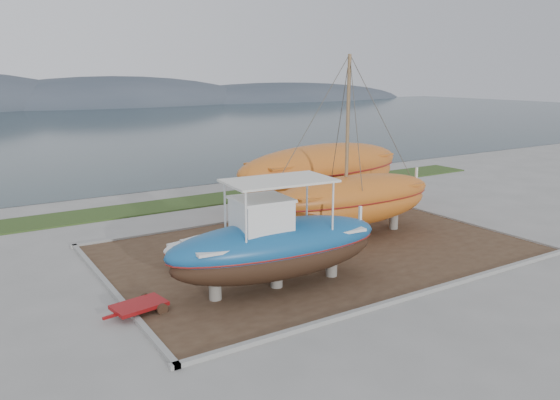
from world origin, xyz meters
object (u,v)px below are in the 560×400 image
white_dinghy (206,249)px  orange_sailboat (355,149)px  orange_bare_hull (322,179)px  red_trailer (139,309)px  blue_caique (276,234)px

white_dinghy → orange_sailboat: bearing=-10.5°
white_dinghy → orange_bare_hull: (9.18, 4.36, 1.28)m
orange_bare_hull → red_trailer: bearing=-155.9°
orange_bare_hull → red_trailer: orange_bare_hull is taller
blue_caique → red_trailer: 5.33m
white_dinghy → orange_sailboat: (7.51, -0.35, 3.66)m
orange_bare_hull → white_dinghy: bearing=-160.6°
blue_caique → red_trailer: (-4.95, 0.57, -1.88)m
orange_sailboat → orange_bare_hull: 5.54m
blue_caique → orange_bare_hull: size_ratio=0.73×
blue_caique → white_dinghy: bearing=110.2°
blue_caique → orange_bare_hull: (8.10, 8.15, -0.15)m
red_trailer → orange_bare_hull: bearing=20.8°
blue_caique → red_trailer: bearing=177.7°
orange_bare_hull → red_trailer: size_ratio=4.50×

